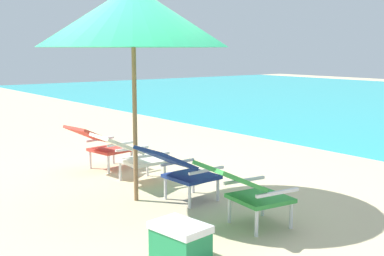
{
  "coord_description": "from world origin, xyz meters",
  "views": [
    {
      "loc": [
        4.91,
        -3.09,
        1.72
      ],
      "look_at": [
        0.0,
        0.67,
        0.75
      ],
      "focal_mm": 46.9,
      "sensor_mm": 36.0,
      "label": 1
    }
  ],
  "objects": [
    {
      "name": "beach_umbrella_center",
      "position": [
        0.09,
        -0.21,
        2.08
      ],
      "size": [
        2.93,
        2.93,
        2.41
      ],
      "color": "olive",
      "rests_on": "ground_plane"
    },
    {
      "name": "lounge_chair_near_left",
      "position": [
        -0.58,
        0.11,
        0.4
      ],
      "size": [
        0.56,
        0.88,
        0.68
      ],
      "color": "silver",
      "rests_on": "ground_plane"
    },
    {
      "name": "lounge_chair_far_right",
      "position": [
        1.53,
        0.15,
        0.4
      ],
      "size": [
        0.64,
        0.93,
        0.68
      ],
      "color": "#338E3D",
      "rests_on": "ground_plane"
    },
    {
      "name": "cooler_box",
      "position": [
        1.75,
        -0.79,
        0.16
      ],
      "size": [
        0.51,
        0.38,
        0.32
      ],
      "color": "#1E844C",
      "rests_on": "ground_plane"
    },
    {
      "name": "ground_plane",
      "position": [
        0.0,
        4.0,
        0.0
      ],
      "size": [
        40.0,
        40.0,
        0.0
      ],
      "primitive_type": "plane",
      "color": "#CCB78E"
    },
    {
      "name": "lounge_chair_near_right",
      "position": [
        0.47,
        0.13,
        0.4
      ],
      "size": [
        0.57,
        0.89,
        0.68
      ],
      "color": "navy",
      "rests_on": "ground_plane"
    },
    {
      "name": "lounge_chair_far_left",
      "position": [
        -1.46,
        0.15,
        0.4
      ],
      "size": [
        0.66,
        0.94,
        0.68
      ],
      "color": "red",
      "rests_on": "ground_plane"
    }
  ]
}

